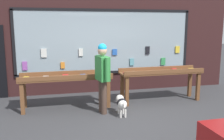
# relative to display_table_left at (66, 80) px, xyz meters

# --- Properties ---
(ground_plane) EXTENTS (40.00, 40.00, 0.00)m
(ground_plane) POSITION_rel_display_table_left_xyz_m (1.29, -0.96, -0.72)
(ground_plane) COLOR #38383A
(shopfront_facade) EXTENTS (8.32, 0.29, 3.68)m
(shopfront_facade) POSITION_rel_display_table_left_xyz_m (1.25, 1.43, 1.10)
(shopfront_facade) COLOR #331919
(shopfront_facade) RESTS_ON ground_plane
(display_table_left) EXTENTS (2.30, 0.71, 0.90)m
(display_table_left) POSITION_rel_display_table_left_xyz_m (0.00, 0.00, 0.00)
(display_table_left) COLOR brown
(display_table_left) RESTS_ON ground_plane
(display_table_right) EXTENTS (2.30, 0.63, 0.93)m
(display_table_right) POSITION_rel_display_table_left_xyz_m (2.58, -0.00, 0.02)
(display_table_right) COLOR brown
(display_table_right) RESTS_ON ground_plane
(person_browsing) EXTENTS (0.30, 0.66, 1.68)m
(person_browsing) POSITION_rel_display_table_left_xyz_m (0.83, -0.60, 0.26)
(person_browsing) COLOR #4C382D
(person_browsing) RESTS_ON ground_plane
(small_dog) EXTENTS (0.24, 0.62, 0.44)m
(small_dog) POSITION_rel_display_table_left_xyz_m (1.23, -0.86, -0.42)
(small_dog) COLOR white
(small_dog) RESTS_ON ground_plane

